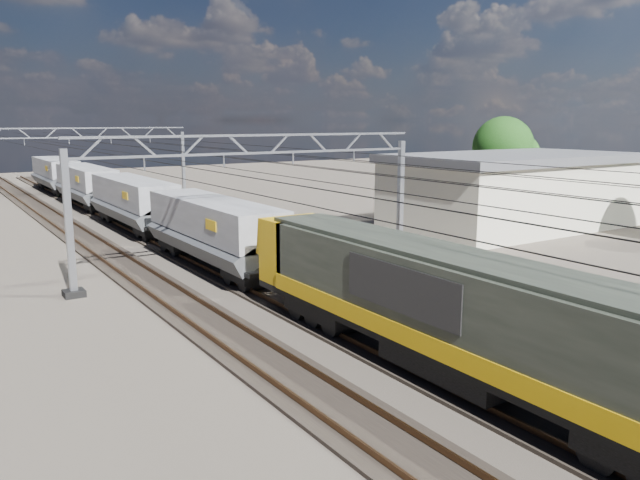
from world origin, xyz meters
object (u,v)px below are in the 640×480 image
hopper_wagon_fourth (56,172)px  industrial_shed (513,190)px  hopper_wagon_mid (133,199)px  hopper_wagon_third (86,183)px  catenary_gantry_far (92,160)px  locomotive (456,309)px  hopper_wagon_lead (213,227)px  catenary_gantry_mid (260,196)px  tree_far (507,149)px

hopper_wagon_fourth → industrial_shed: 48.52m
hopper_wagon_mid → hopper_wagon_third: (0.00, 14.20, 0.00)m
hopper_wagon_fourth → catenary_gantry_far: bearing=-76.2°
catenary_gantry_far → locomotive: catenary_gantry_far is taller
hopper_wagon_mid → hopper_wagon_third: size_ratio=1.00×
hopper_wagon_lead → hopper_wagon_mid: (0.00, 14.20, 0.00)m
hopper_wagon_third → locomotive: bearing=-90.0°
catenary_gantry_mid → catenary_gantry_far: same height
hopper_wagon_fourth → tree_far: bearing=-46.8°
catenary_gantry_far → hopper_wagon_mid: (-2.00, -20.24, -1.67)m
catenary_gantry_mid → hopper_wagon_lead: size_ratio=1.53×
catenary_gantry_far → locomotive: (-2.00, -52.13, -1.58)m
hopper_wagon_third → hopper_wagon_fourth: bearing=90.0°
hopper_wagon_mid → industrial_shed: (24.00, -13.76, 0.49)m
industrial_shed → locomotive: bearing=-142.9°
locomotive → industrial_shed: industrial_shed is taller
catenary_gantry_mid → catenary_gantry_far: 36.00m
tree_far → locomotive: bearing=-141.3°
catenary_gantry_mid → industrial_shed: size_ratio=1.07×
catenary_gantry_far → locomotive: size_ratio=0.94×
hopper_wagon_mid → tree_far: tree_far is taller
catenary_gantry_far → hopper_wagon_third: 6.58m
hopper_wagon_lead → tree_far: size_ratio=1.59×
hopper_wagon_fourth → tree_far: (32.32, -34.37, 2.98)m
hopper_wagon_mid → tree_far: size_ratio=1.59×
hopper_wagon_fourth → tree_far: tree_far is taller
locomotive → tree_far: 41.53m
catenary_gantry_mid → hopper_wagon_lead: 3.04m
catenary_gantry_mid → hopper_wagon_third: (-2.00, 29.96, -1.67)m
hopper_wagon_mid → hopper_wagon_fourth: size_ratio=1.00×
hopper_wagon_lead → hopper_wagon_third: (0.00, 28.40, 0.00)m
hopper_wagon_lead → locomotive: bearing=-90.0°
catenary_gantry_mid → tree_far: bearing=17.9°
hopper_wagon_mid → hopper_wagon_fourth: (0.00, 28.40, 0.00)m
catenary_gantry_far → hopper_wagon_lead: (-2.00, -34.44, -1.67)m
catenary_gantry_far → catenary_gantry_mid: bearing=-90.0°
locomotive → hopper_wagon_third: (-0.00, 46.10, -0.09)m
catenary_gantry_mid → hopper_wagon_third: size_ratio=1.53×
industrial_shed → tree_far: tree_far is taller
hopper_wagon_lead → hopper_wagon_third: 28.40m
hopper_wagon_mid → hopper_wagon_fourth: 28.40m
catenary_gantry_mid → hopper_wagon_fourth: bearing=92.6°
catenary_gantry_far → hopper_wagon_fourth: bearing=103.8°
hopper_wagon_third → industrial_shed: (24.00, -27.96, 0.49)m
hopper_wagon_third → tree_far: (32.32, -20.17, 2.98)m
hopper_wagon_lead → hopper_wagon_third: bearing=90.0°
locomotive → hopper_wagon_third: size_ratio=1.62×
catenary_gantry_mid → catenary_gantry_far: (0.00, 36.00, 0.00)m
hopper_wagon_mid → hopper_wagon_lead: bearing=-90.0°
locomotive → catenary_gantry_mid: bearing=82.9°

